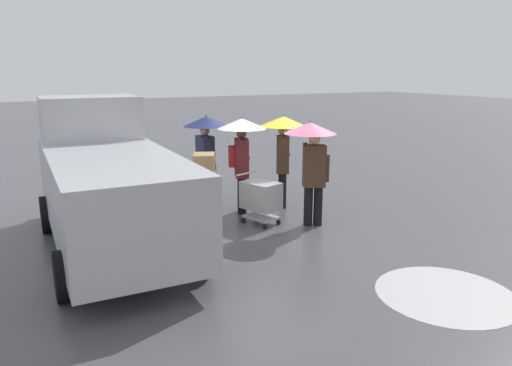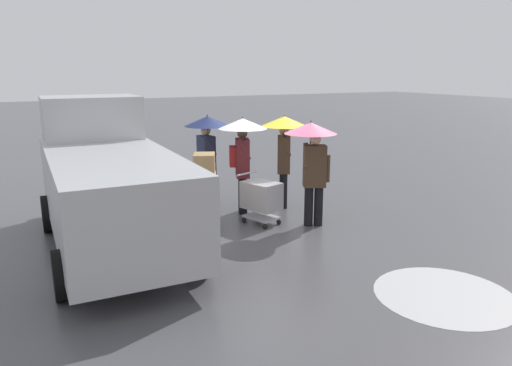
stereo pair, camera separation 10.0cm
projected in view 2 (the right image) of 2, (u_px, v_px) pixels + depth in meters
The scene contains 9 objects.
ground_plane at pixel (272, 222), 10.10m from camera, with size 90.00×90.00×0.00m, color #4C4C51.
slush_patch_near_cluster at pixel (444, 295), 6.82m from camera, with size 1.97×1.97×0.01m, color silver.
cargo_van_parked_right at pixel (108, 182), 8.51m from camera, with size 2.28×5.38×2.60m.
shopping_cart_vendor at pixel (261, 197), 9.88m from camera, with size 0.79×0.95×1.02m.
hand_dolly_boxes at pixel (205, 191), 9.27m from camera, with size 0.72×0.84×1.57m.
pedestrian_pink_side at pixel (284, 140), 10.79m from camera, with size 1.04×1.04×2.15m.
pedestrian_black_side at pixel (207, 139), 10.81m from camera, with size 1.04×1.04×2.15m.
pedestrian_white_side at pixel (312, 149), 9.52m from camera, with size 1.04×1.04×2.15m.
pedestrian_far_side at pixel (242, 143), 10.35m from camera, with size 1.04×1.04×2.15m.
Camera 2 is at (4.70, 8.43, 3.12)m, focal length 33.80 mm.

